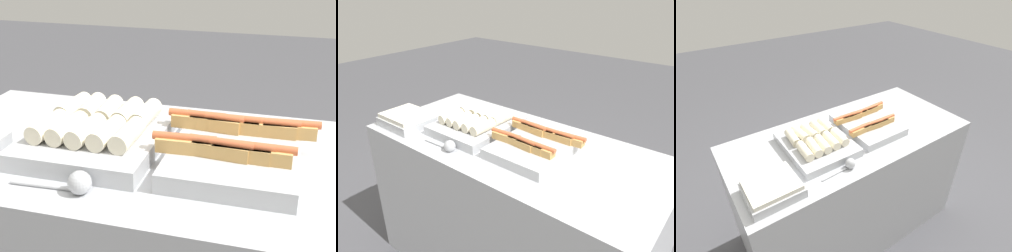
{
  "view_description": "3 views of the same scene",
  "coord_description": "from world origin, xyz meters",
  "views": [
    {
      "loc": [
        0.27,
        -1.11,
        1.45
      ],
      "look_at": [
        -0.05,
        0.0,
        0.97
      ],
      "focal_mm": 50.0,
      "sensor_mm": 36.0,
      "label": 1
    },
    {
      "loc": [
        0.9,
        -1.18,
        1.66
      ],
      "look_at": [
        -0.05,
        0.0,
        0.97
      ],
      "focal_mm": 35.0,
      "sensor_mm": 36.0,
      "label": 2
    },
    {
      "loc": [
        -0.83,
        -1.13,
        1.85
      ],
      "look_at": [
        -0.05,
        0.0,
        0.97
      ],
      "focal_mm": 28.0,
      "sensor_mm": 36.0,
      "label": 3
    }
  ],
  "objects": [
    {
      "name": "tray_wraps",
      "position": [
        -0.25,
        -0.0,
        0.93
      ],
      "size": [
        0.36,
        0.45,
        0.1
      ],
      "color": "#B7BABF",
      "rests_on": "counter"
    },
    {
      "name": "serving_spoon_near",
      "position": [
        -0.19,
        -0.26,
        0.91
      ],
      "size": [
        0.21,
        0.06,
        0.06
      ],
      "color": "#B2B5BA",
      "rests_on": "counter"
    },
    {
      "name": "tray_hotdogs",
      "position": [
        0.14,
        0.0,
        0.93
      ],
      "size": [
        0.42,
        0.44,
        0.1
      ],
      "color": "#B7BABF",
      "rests_on": "counter"
    }
  ]
}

